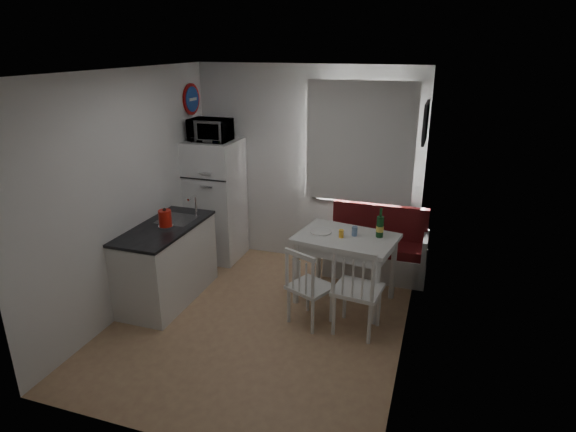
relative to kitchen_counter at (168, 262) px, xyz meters
name	(u,v)px	position (x,y,z in m)	size (l,w,h in m)	color
floor	(260,321)	(1.20, -0.16, -0.46)	(3.00, 3.50, 0.02)	#A97C5A
ceiling	(254,71)	(1.20, -0.16, 2.14)	(3.00, 3.50, 0.02)	white
wall_back	(307,167)	(1.20, 1.59, 0.84)	(3.00, 0.02, 2.60)	white
wall_front	(160,289)	(1.20, -1.91, 0.84)	(3.00, 0.02, 2.60)	white
wall_left	(129,194)	(-0.30, -0.16, 0.84)	(0.02, 3.50, 2.60)	white
wall_right	(413,225)	(2.70, -0.16, 0.84)	(0.02, 3.50, 2.60)	white
window	(361,146)	(1.90, 1.56, 1.17)	(1.22, 0.06, 1.47)	white
curtain	(360,143)	(1.90, 1.49, 1.22)	(1.35, 0.02, 1.50)	white
kitchen_counter	(168,262)	(0.00, 0.00, 0.00)	(0.62, 1.32, 1.16)	white
wall_sign	(192,99)	(-0.27, 1.29, 1.69)	(0.40, 0.40, 0.03)	#1B48A5
picture_frame	(425,122)	(2.67, 0.94, 1.59)	(0.04, 0.52, 0.42)	black
bench	(376,253)	(2.21, 1.35, -0.16)	(1.26, 0.49, 0.90)	white
dining_table	(346,244)	(1.96, 0.58, 0.26)	(1.18, 0.92, 0.81)	white
chair_left	(308,281)	(1.71, -0.08, 0.08)	(0.53, 0.53, 0.47)	white
chair_right	(357,282)	(2.21, -0.09, 0.15)	(0.51, 0.49, 0.53)	white
fridge	(216,200)	(0.02, 1.24, 0.37)	(0.66, 0.66, 1.64)	white
microwave	(210,130)	(0.02, 1.19, 1.33)	(0.51, 0.35, 0.28)	white
kettle	(165,218)	(0.05, -0.04, 0.56)	(0.17, 0.17, 0.23)	red
wine_bottle	(380,223)	(2.31, 0.68, 0.52)	(0.08, 0.08, 0.34)	#16461D
drinking_glass_orange	(341,234)	(1.91, 0.53, 0.40)	(0.05, 0.05, 0.09)	yellow
drinking_glass_blue	(355,231)	(2.04, 0.63, 0.40)	(0.06, 0.06, 0.10)	#7090BE
plate	(321,232)	(1.66, 0.60, 0.36)	(0.25, 0.25, 0.02)	white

